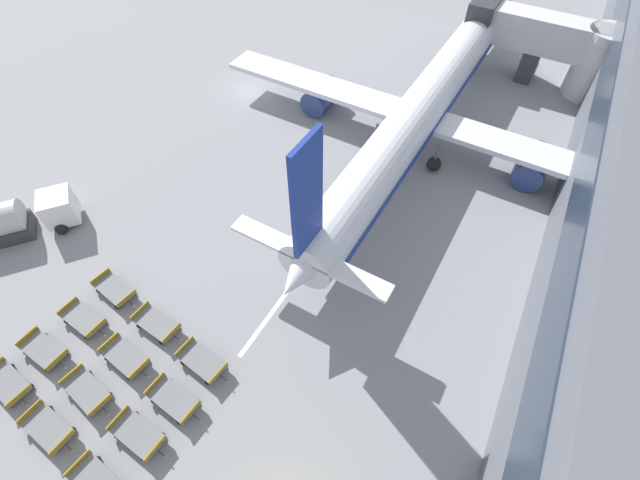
{
  "coord_description": "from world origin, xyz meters",
  "views": [
    {
      "loc": [
        24.89,
        -31.14,
        24.48
      ],
      "look_at": [
        16.65,
        -15.8,
        2.72
      ],
      "focal_mm": 24.0,
      "sensor_mm": 36.0,
      "label": 1
    }
  ],
  "objects": [
    {
      "name": "ground_plane",
      "position": [
        0.0,
        0.0,
        0.0
      ],
      "size": [
        500.0,
        500.0,
        0.0
      ],
      "primitive_type": "plane",
      "color": "gray"
    },
    {
      "name": "baggage_dolly_row_near_col_b",
      "position": [
        9.11,
        -32.38,
        0.47
      ],
      "size": [
        3.64,
        1.78,
        0.92
      ],
      "color": "slate",
      "rests_on": "ground_plane"
    },
    {
      "name": "stand_guidance_stripe",
      "position": [
        16.12,
        -8.63,
        0.0
      ],
      "size": [
        1.32,
        31.02,
        0.01
      ],
      "color": "white",
      "rests_on": "ground_plane"
    },
    {
      "name": "airplane",
      "position": [
        17.78,
        0.91,
        3.34
      ],
      "size": [
        38.09,
        44.6,
        12.61
      ],
      "color": "silver",
      "rests_on": "ground_plane"
    },
    {
      "name": "jet_bridge",
      "position": [
        25.77,
        15.52,
        3.93
      ],
      "size": [
        15.15,
        4.72,
        6.66
      ],
      "color": "silver",
      "rests_on": "ground_plane"
    },
    {
      "name": "baggage_dolly_row_mid_a_col_c",
      "position": [
        13.55,
        -30.35,
        0.47
      ],
      "size": [
        3.64,
        1.75,
        0.92
      ],
      "color": "slate",
      "rests_on": "ground_plane"
    },
    {
      "name": "baggage_dolly_row_mid_a_col_b",
      "position": [
        9.43,
        -29.98,
        0.47
      ],
      "size": [
        3.67,
        1.94,
        0.92
      ],
      "color": "slate",
      "rests_on": "ground_plane"
    },
    {
      "name": "baggage_dolly_row_mid_a_col_a",
      "position": [
        5.25,
        -29.45,
        0.47
      ],
      "size": [
        3.64,
        1.75,
        0.92
      ],
      "color": "slate",
      "rests_on": "ground_plane"
    },
    {
      "name": "baggage_dolly_row_far_col_c",
      "position": [
        14.02,
        -25.53,
        0.47
      ],
      "size": [
        3.66,
        1.85,
        0.92
      ],
      "color": "slate",
      "rests_on": "ground_plane"
    },
    {
      "name": "baggage_dolly_row_far_col_b",
      "position": [
        10.0,
        -24.91,
        0.47
      ],
      "size": [
        3.64,
        1.77,
        0.92
      ],
      "color": "slate",
      "rests_on": "ground_plane"
    },
    {
      "name": "baggage_dolly_row_mid_b_col_c",
      "position": [
        14.0,
        -28.03,
        0.47
      ],
      "size": [
        3.65,
        1.79,
        0.92
      ],
      "color": "slate",
      "rests_on": "ground_plane"
    },
    {
      "name": "baggage_dolly_row_mid_b_col_b",
      "position": [
        9.86,
        -27.47,
        0.47
      ],
      "size": [
        3.66,
        1.85,
        0.92
      ],
      "color": "slate",
      "rests_on": "ground_plane"
    },
    {
      "name": "baggage_dolly_row_mid_b_col_a",
      "position": [
        5.72,
        -26.84,
        0.47
      ],
      "size": [
        3.64,
        1.78,
        0.92
      ],
      "color": "slate",
      "rests_on": "ground_plane"
    },
    {
      "name": "fuel_tanker_primary",
      "position": [
        -4.75,
        -24.35,
        1.31
      ],
      "size": [
        7.53,
        8.3,
        3.08
      ],
      "color": "white",
      "rests_on": "ground_plane"
    },
    {
      "name": "baggage_dolly_row_far_col_a",
      "position": [
        5.84,
        -24.31,
        0.47
      ],
      "size": [
        3.66,
        1.9,
        0.92
      ],
      "color": "slate",
      "rests_on": "ground_plane"
    },
    {
      "name": "baggage_dolly_row_near_col_a",
      "position": [
        5.11,
        -31.81,
        0.47
      ],
      "size": [
        3.66,
        1.86,
        0.92
      ],
      "color": "slate",
      "rests_on": "ground_plane"
    }
  ]
}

